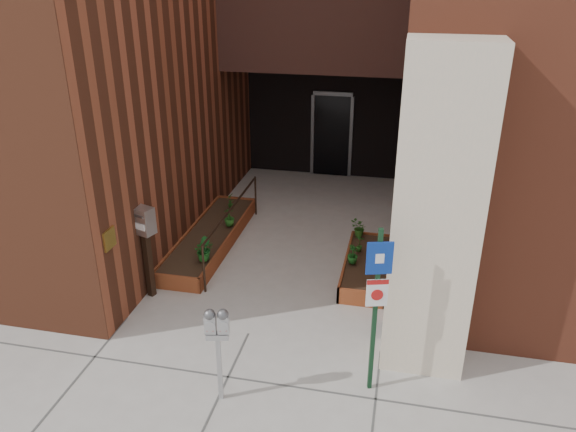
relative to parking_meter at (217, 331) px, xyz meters
The scene contains 14 objects.
ground 1.75m from the parking_meter, 91.57° to the left, with size 80.00×80.00×0.00m, color #9E9991.
planter_left 4.49m from the parking_meter, 111.20° to the left, with size 0.90×3.60×0.30m.
planter_right 4.03m from the parking_meter, 66.51° to the left, with size 0.80×2.20×0.30m.
handrail 4.20m from the parking_meter, 105.06° to the left, with size 0.04×3.34×0.90m.
parking_meter is the anchor object (origin of this frame).
sign_post 2.00m from the parking_meter, 17.57° to the left, with size 0.31×0.12×2.35m.
payment_dropbox 2.86m from the parking_meter, 132.63° to the left, with size 0.38×0.33×1.61m.
shrub_left_a 3.26m from the parking_meter, 113.63° to the left, with size 0.34×0.34×0.38m, color #1A5D1C.
shrub_left_b 3.31m from the parking_meter, 113.24° to the left, with size 0.22×0.22×0.41m, color #164E1B.
shrub_left_c 4.64m from the parking_meter, 106.24° to the left, with size 0.21×0.21×0.37m, color #235F1B.
shrub_left_d 5.51m from the parking_meter, 106.25° to the left, with size 0.18×0.18×0.34m, color #1E5117.
shrub_right_a 3.69m from the parking_meter, 68.93° to the left, with size 0.19×0.19×0.34m, color #164F17.
shrub_right_b 4.13m from the parking_meter, 70.16° to the left, with size 0.18×0.18×0.34m, color #205B1A.
shrub_right_c 4.72m from the parking_meter, 73.73° to the left, with size 0.30×0.30×0.33m, color #29601B.
Camera 1 is at (2.09, -6.74, 5.17)m, focal length 35.00 mm.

